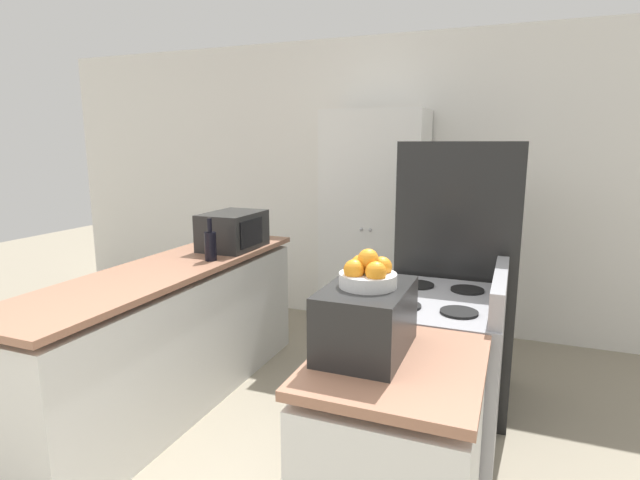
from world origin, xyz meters
The scene contains 10 objects.
wall_back centered at (0.00, 3.30, 1.30)m, with size 7.00×0.06×2.60m.
counter_left centered at (-0.82, 1.28, 0.44)m, with size 0.60×2.35×0.92m.
counter_right centered at (0.82, 0.46, 0.44)m, with size 0.60×0.73×0.92m.
pantry_cabinet centered at (0.04, 2.99, 0.97)m, with size 0.85×0.54×1.95m.
stove centered at (0.85, 1.24, 0.47)m, with size 0.66×0.78×1.08m.
refrigerator centered at (0.87, 2.05, 0.84)m, with size 0.72×0.77×1.68m.
microwave centered at (-0.72, 1.91, 1.05)m, with size 0.35×0.49×0.26m.
wine_bottle centered at (-0.66, 1.52, 1.02)m, with size 0.08×0.08×0.28m.
toaster_oven centered at (0.70, 0.49, 1.04)m, with size 0.30×0.43×0.25m.
fruit_bowl centered at (0.70, 0.49, 1.22)m, with size 0.21×0.21×0.14m.
Camera 1 is at (1.18, -1.18, 1.67)m, focal length 28.00 mm.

